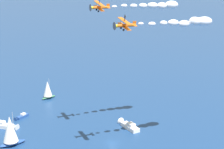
{
  "coord_description": "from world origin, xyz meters",
  "views": [
    {
      "loc": [
        -93.03,
        -57.4,
        53.53
      ],
      "look_at": [
        -0.1,
        0.07,
        23.99
      ],
      "focal_mm": 56.91,
      "sensor_mm": 36.0,
      "label": 1
    }
  ],
  "objects_px": {
    "motorboat_near_centre": "(6,126)",
    "wingwalker_lead": "(125,18)",
    "motorboat_offshore": "(128,125)",
    "biplane_lead": "(124,25)",
    "wingwalker_wingman": "(99,0)",
    "sailboat_outer_ring_a": "(48,90)",
    "sailboat_far_stbd": "(10,131)",
    "biplane_wingman": "(99,7)",
    "motorboat_outer_ring_b": "(21,117)"
  },
  "relations": [
    {
      "from": "motorboat_near_centre",
      "to": "wingwalker_lead",
      "type": "height_order",
      "value": "wingwalker_lead"
    },
    {
      "from": "motorboat_offshore",
      "to": "wingwalker_lead",
      "type": "height_order",
      "value": "wingwalker_lead"
    },
    {
      "from": "motorboat_near_centre",
      "to": "wingwalker_lead",
      "type": "distance_m",
      "value": 64.08
    },
    {
      "from": "biplane_lead",
      "to": "wingwalker_wingman",
      "type": "height_order",
      "value": "wingwalker_wingman"
    },
    {
      "from": "biplane_lead",
      "to": "wingwalker_wingman",
      "type": "xyz_separation_m",
      "value": [
        10.31,
        15.24,
        5.87
      ]
    },
    {
      "from": "motorboat_near_centre",
      "to": "sailboat_outer_ring_a",
      "type": "xyz_separation_m",
      "value": [
        33.75,
        9.32,
        3.44
      ]
    },
    {
      "from": "sailboat_far_stbd",
      "to": "motorboat_offshore",
      "type": "xyz_separation_m",
      "value": [
        33.21,
        -25.7,
        -4.45
      ]
    },
    {
      "from": "wingwalker_lead",
      "to": "biplane_lead",
      "type": "bearing_deg",
      "value": 52.64
    },
    {
      "from": "sailboat_far_stbd",
      "to": "motorboat_offshore",
      "type": "height_order",
      "value": "sailboat_far_stbd"
    },
    {
      "from": "motorboat_near_centre",
      "to": "sailboat_far_stbd",
      "type": "relative_size",
      "value": 0.95
    },
    {
      "from": "wingwalker_lead",
      "to": "wingwalker_wingman",
      "type": "relative_size",
      "value": 1.0
    },
    {
      "from": "sailboat_outer_ring_a",
      "to": "wingwalker_wingman",
      "type": "xyz_separation_m",
      "value": [
        -19.1,
        -41.8,
        42.47
      ]
    },
    {
      "from": "sailboat_far_stbd",
      "to": "wingwalker_lead",
      "type": "xyz_separation_m",
      "value": [
        13.07,
        -35.5,
        37.74
      ]
    },
    {
      "from": "sailboat_far_stbd",
      "to": "biplane_lead",
      "type": "bearing_deg",
      "value": -69.25
    },
    {
      "from": "sailboat_far_stbd",
      "to": "motorboat_offshore",
      "type": "distance_m",
      "value": 42.23
    },
    {
      "from": "sailboat_outer_ring_a",
      "to": "biplane_lead",
      "type": "xyz_separation_m",
      "value": [
        -29.41,
        -57.05,
        36.6
      ]
    },
    {
      "from": "wingwalker_wingman",
      "to": "motorboat_near_centre",
      "type": "bearing_deg",
      "value": 114.28
    },
    {
      "from": "biplane_wingman",
      "to": "sailboat_far_stbd",
      "type": "bearing_deg",
      "value": 140.64
    },
    {
      "from": "sailboat_far_stbd",
      "to": "motorboat_outer_ring_b",
      "type": "bearing_deg",
      "value": 38.4
    },
    {
      "from": "biplane_lead",
      "to": "wingwalker_wingman",
      "type": "distance_m",
      "value": 19.31
    },
    {
      "from": "motorboat_near_centre",
      "to": "biplane_wingman",
      "type": "height_order",
      "value": "biplane_wingman"
    },
    {
      "from": "motorboat_offshore",
      "to": "sailboat_outer_ring_a",
      "type": "bearing_deg",
      "value": 78.69
    },
    {
      "from": "motorboat_outer_ring_b",
      "to": "biplane_lead",
      "type": "height_order",
      "value": "biplane_lead"
    },
    {
      "from": "biplane_lead",
      "to": "wingwalker_lead",
      "type": "distance_m",
      "value": 2.19
    },
    {
      "from": "wingwalker_wingman",
      "to": "biplane_wingman",
      "type": "bearing_deg",
      "value": 52.64
    },
    {
      "from": "sailboat_far_stbd",
      "to": "motorboat_offshore",
      "type": "bearing_deg",
      "value": -37.73
    },
    {
      "from": "motorboat_near_centre",
      "to": "sailboat_outer_ring_a",
      "type": "distance_m",
      "value": 35.18
    },
    {
      "from": "motorboat_outer_ring_b",
      "to": "biplane_lead",
      "type": "relative_size",
      "value": 1.0
    },
    {
      "from": "sailboat_outer_ring_a",
      "to": "biplane_wingman",
      "type": "bearing_deg",
      "value": -114.43
    },
    {
      "from": "motorboat_offshore",
      "to": "biplane_lead",
      "type": "distance_m",
      "value": 45.69
    },
    {
      "from": "motorboat_offshore",
      "to": "motorboat_outer_ring_b",
      "type": "distance_m",
      "value": 43.09
    },
    {
      "from": "sailboat_far_stbd",
      "to": "biplane_wingman",
      "type": "bearing_deg",
      "value": -39.36
    },
    {
      "from": "sailboat_far_stbd",
      "to": "sailboat_outer_ring_a",
      "type": "bearing_deg",
      "value": 27.11
    },
    {
      "from": "motorboat_offshore",
      "to": "wingwalker_wingman",
      "type": "xyz_separation_m",
      "value": [
        -9.58,
        5.77,
        45.9
      ]
    },
    {
      "from": "motorboat_offshore",
      "to": "motorboat_outer_ring_b",
      "type": "relative_size",
      "value": 1.58
    },
    {
      "from": "sailboat_far_stbd",
      "to": "biplane_lead",
      "type": "relative_size",
      "value": 1.68
    },
    {
      "from": "wingwalker_wingman",
      "to": "motorboat_offshore",
      "type": "bearing_deg",
      "value": -31.07
    },
    {
      "from": "motorboat_outer_ring_b",
      "to": "sailboat_far_stbd",
      "type": "bearing_deg",
      "value": -141.6
    },
    {
      "from": "sailboat_outer_ring_a",
      "to": "biplane_wingman",
      "type": "distance_m",
      "value": 60.83
    },
    {
      "from": "motorboat_outer_ring_b",
      "to": "biplane_lead",
      "type": "xyz_separation_m",
      "value": [
        -5.5,
        -50.09,
        40.34
      ]
    },
    {
      "from": "wingwalker_lead",
      "to": "biplane_wingman",
      "type": "bearing_deg",
      "value": 55.78
    },
    {
      "from": "wingwalker_lead",
      "to": "sailboat_far_stbd",
      "type": "bearing_deg",
      "value": 110.21
    },
    {
      "from": "motorboat_outer_ring_b",
      "to": "wingwalker_lead",
      "type": "bearing_deg",
      "value": -96.51
    },
    {
      "from": "sailboat_far_stbd",
      "to": "wingwalker_wingman",
      "type": "relative_size",
      "value": 6.49
    },
    {
      "from": "biplane_lead",
      "to": "wingwalker_lead",
      "type": "xyz_separation_m",
      "value": [
        -0.26,
        -0.33,
        2.15
      ]
    },
    {
      "from": "motorboat_outer_ring_b",
      "to": "motorboat_offshore",
      "type": "bearing_deg",
      "value": -70.49
    },
    {
      "from": "biplane_lead",
      "to": "biplane_wingman",
      "type": "relative_size",
      "value": 1.0
    },
    {
      "from": "motorboat_outer_ring_b",
      "to": "sailboat_outer_ring_a",
      "type": "bearing_deg",
      "value": 16.22
    },
    {
      "from": "motorboat_near_centre",
      "to": "motorboat_offshore",
      "type": "distance_m",
      "value": 45.28
    },
    {
      "from": "motorboat_outer_ring_b",
      "to": "biplane_lead",
      "type": "bearing_deg",
      "value": -96.26
    }
  ]
}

